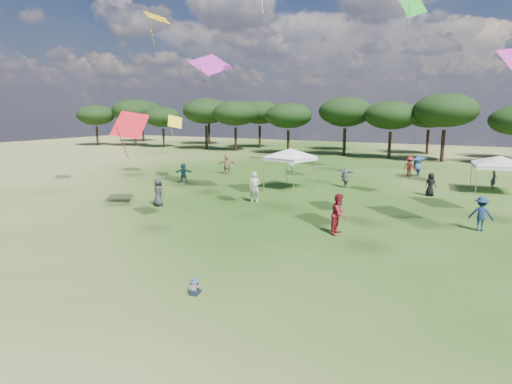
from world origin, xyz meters
TOP-DOWN VIEW (x-y plane):
  - ground at (0.00, 0.00)m, footprint 140.00×140.00m
  - tree_line at (2.39, 47.41)m, footprint 108.78×17.63m
  - tent_left at (-5.24, 20.69)m, footprint 5.64×5.64m
  - tent_right at (8.20, 26.10)m, footprint 6.52×6.52m
  - toddler at (-0.67, 2.36)m, footprint 0.38×0.41m
  - festival_crowd at (-1.31, 22.97)m, footprint 29.48×22.32m

SIDE VIEW (x-z plane):
  - ground at x=0.00m, z-range 0.00..0.00m
  - toddler at x=-0.67m, z-range -0.03..0.50m
  - festival_crowd at x=-1.31m, z-range -0.09..1.82m
  - tent_right at x=8.20m, z-range 1.02..3.90m
  - tent_left at x=-5.24m, z-range 1.20..4.45m
  - tree_line at x=2.39m, z-range 1.54..9.31m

